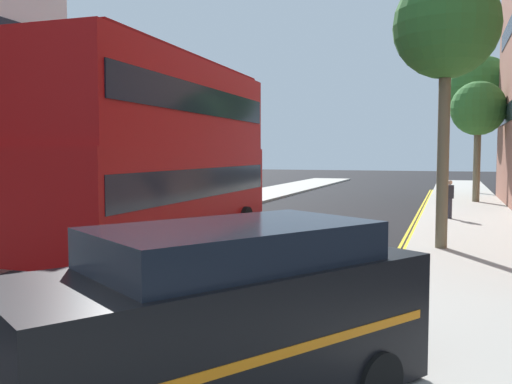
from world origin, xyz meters
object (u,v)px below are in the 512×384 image
(pedestrian_far, at_px, (450,198))
(double_decker_bus_away, at_px, (167,149))
(keep_left_bollard, at_px, (3,323))
(taxi_minivan, at_px, (216,324))

(pedestrian_far, bearing_deg, double_decker_bus_away, -128.16)
(pedestrian_far, bearing_deg, keep_left_bollard, -106.77)
(double_decker_bus_away, distance_m, pedestrian_far, 12.94)
(double_decker_bus_away, distance_m, taxi_minivan, 10.89)
(keep_left_bollard, bearing_deg, double_decker_bus_away, 104.35)
(double_decker_bus_away, height_order, pedestrian_far, double_decker_bus_away)
(double_decker_bus_away, xyz_separation_m, pedestrian_far, (7.90, 10.05, -2.04))
(taxi_minivan, bearing_deg, pedestrian_far, 83.03)
(keep_left_bollard, relative_size, pedestrian_far, 0.69)
(double_decker_bus_away, height_order, taxi_minivan, double_decker_bus_away)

